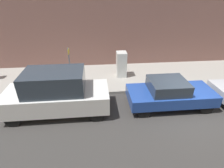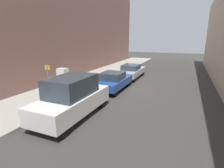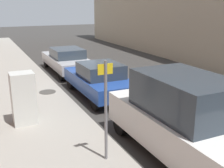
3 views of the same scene
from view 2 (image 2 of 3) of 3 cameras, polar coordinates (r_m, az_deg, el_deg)
ground_plane at (r=14.36m, az=3.64°, el=-1.40°), size 80.00×80.00×0.00m
sidewalk_slab at (r=16.05m, az=-9.74°, el=0.44°), size 4.09×44.00×0.16m
building_facade_near at (r=17.43m, az=-19.16°, el=18.27°), size 1.82×39.60×10.59m
discarded_refrigerator at (r=13.78m, az=-15.63°, el=1.60°), size 0.71×0.63×1.63m
manhole_cover at (r=15.58m, az=-4.88°, el=0.51°), size 0.70×0.70×0.02m
street_sign_post at (r=10.52m, az=-20.00°, el=0.39°), size 0.36×0.07×2.43m
parked_van_white at (r=9.13m, az=-12.84°, el=-4.29°), size 1.91×4.75×2.14m
parked_hatchback_blue at (r=13.77m, az=0.50°, el=1.08°), size 1.79×4.20×1.44m
parked_sedan_silver at (r=18.17m, az=6.37°, el=4.28°), size 1.80×4.68×1.39m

